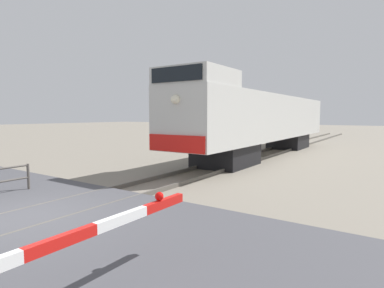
% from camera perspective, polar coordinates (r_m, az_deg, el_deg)
% --- Properties ---
extents(ground_plane, '(160.00, 160.00, 0.00)m').
position_cam_1_polar(ground_plane, '(8.25, -28.34, -12.71)').
color(ground_plane, gray).
extents(rail_track_left, '(0.08, 80.00, 0.15)m').
position_cam_1_polar(rail_track_left, '(8.85, -30.56, -11.10)').
color(rail_track_left, '#59544C').
rests_on(rail_track_left, ground_plane).
extents(rail_track_right, '(0.08, 80.00, 0.15)m').
position_cam_1_polar(rail_track_right, '(7.62, -25.79, -13.49)').
color(rail_track_right, '#59544C').
rests_on(rail_track_right, ground_plane).
extents(road_surface, '(36.00, 6.15, 0.15)m').
position_cam_1_polar(road_surface, '(8.23, -28.36, -12.22)').
color(road_surface, '#47474C').
rests_on(road_surface, ground_plane).
extents(locomotive, '(2.71, 18.25, 4.33)m').
position_cam_1_polar(locomotive, '(19.37, 12.85, 4.43)').
color(locomotive, black).
rests_on(locomotive, ground_plane).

